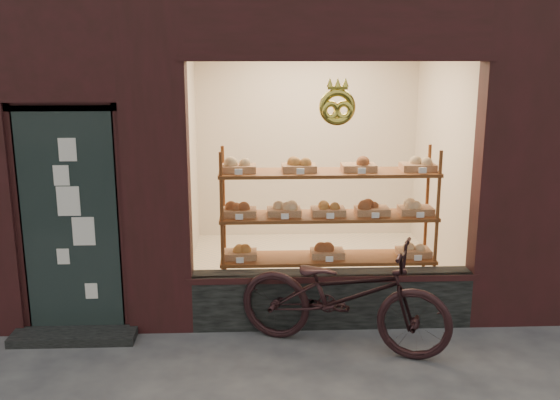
{
  "coord_description": "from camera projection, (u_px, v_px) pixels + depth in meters",
  "views": [
    {
      "loc": [
        -0.3,
        -3.56,
        2.63
      ],
      "look_at": [
        -0.06,
        2.0,
        1.31
      ],
      "focal_mm": 40.0,
      "sensor_mm": 36.0,
      "label": 1
    }
  ],
  "objects": [
    {
      "name": "display_shelf",
      "position": [
        328.0,
        228.0,
        6.38
      ],
      "size": [
        2.2,
        0.45,
        1.7
      ],
      "color": "brown",
      "rests_on": "ground"
    },
    {
      "name": "bicycle",
      "position": [
        343.0,
        295.0,
        5.59
      ],
      "size": [
        2.05,
        1.34,
        1.02
      ],
      "primitive_type": "imported",
      "rotation": [
        0.0,
        0.0,
        1.19
      ],
      "color": "black",
      "rests_on": "ground"
    }
  ]
}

